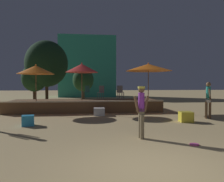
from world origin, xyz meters
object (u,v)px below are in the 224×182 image
person_1 (141,109)px  frisbee_disc (194,144)px  cube_seat_1 (99,112)px  bistro_chair_0 (120,91)px  patio_umbrella_1 (36,70)px  person_2 (208,98)px  cube_seat_2 (28,121)px  background_tree_1 (47,64)px  patio_umbrella_0 (82,68)px  background_tree_0 (34,78)px  bistro_chair_2 (101,91)px  background_tree_2 (83,80)px  patio_umbrella_2 (148,67)px  cube_seat_0 (186,117)px  bistro_chair_1 (87,91)px

person_1 → frisbee_disc: person_1 is taller
cube_seat_1 → bistro_chair_0: 2.30m
patio_umbrella_1 → person_2: size_ratio=1.57×
cube_seat_2 → background_tree_1: size_ratio=0.10×
patio_umbrella_1 → person_1: size_ratio=1.74×
patio_umbrella_0 → background_tree_0: background_tree_0 is taller
bistro_chair_2 → background_tree_2: size_ratio=0.26×
background_tree_1 → background_tree_2: background_tree_1 is taller
bistro_chair_2 → background_tree_0: bearing=160.7°
background_tree_2 → patio_umbrella_2: bearing=-68.8°
bistro_chair_2 → background_tree_1: (-4.58, 6.51, 2.33)m
background_tree_2 → cube_seat_2: bearing=-98.4°
person_1 → bistro_chair_0: 6.93m
background_tree_0 → background_tree_2: bearing=37.1°
patio_umbrella_2 → bistro_chair_2: (-2.92, 0.87, -1.50)m
background_tree_1 → cube_seat_0: bearing=-53.2°
cube_seat_0 → cube_seat_2: 7.11m
cube_seat_0 → bistro_chair_1: size_ratio=0.72×
patio_umbrella_2 → frisbee_disc: patio_umbrella_2 is taller
person_1 → background_tree_2: 17.49m
person_1 → background_tree_0: bearing=18.1°
patio_umbrella_0 → patio_umbrella_1: bearing=-179.8°
bistro_chair_1 → background_tree_2: 8.75m
cube_seat_1 → person_2: bearing=-18.6°
patio_umbrella_0 → person_1: patio_umbrella_0 is taller
frisbee_disc → person_2: bearing=55.6°
bistro_chair_0 → bistro_chair_1: (-2.12, 1.71, 0.00)m
bistro_chair_1 → person_2: bearing=-11.3°
bistro_chair_1 → frisbee_disc: (3.07, -9.55, -1.30)m
cube_seat_1 → frisbee_disc: (2.38, -6.42, -0.19)m
cube_seat_2 → background_tree_0: background_tree_0 is taller
background_tree_0 → person_2: bearing=-43.3°
cube_seat_0 → background_tree_0: size_ratio=0.18×
patio_umbrella_2 → frisbee_disc: (-0.79, -7.42, -2.80)m
bistro_chair_2 → frisbee_disc: bistro_chair_2 is taller
cube_seat_2 → bistro_chair_1: bistro_chair_1 is taller
background_tree_1 → background_tree_2: (3.30, 3.46, -1.41)m
cube_seat_1 → person_1: person_1 is taller
bistro_chair_1 → patio_umbrella_1: bearing=-117.9°
person_1 → background_tree_2: size_ratio=0.49×
bistro_chair_2 → background_tree_0: 8.80m
cube_seat_1 → patio_umbrella_2: bearing=17.5°
patio_umbrella_0 → bistro_chair_0: 2.82m
patio_umbrella_2 → bistro_chair_2: patio_umbrella_2 is taller
patio_umbrella_2 → frisbee_disc: bearing=-96.0°
patio_umbrella_1 → bistro_chair_2: patio_umbrella_1 is taller
patio_umbrella_0 → bistro_chair_2: bearing=32.7°
cube_seat_0 → bistro_chair_2: (-3.67, 4.53, 1.08)m
bistro_chair_0 → frisbee_disc: size_ratio=3.35×
bistro_chair_0 → person_1: bearing=125.6°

